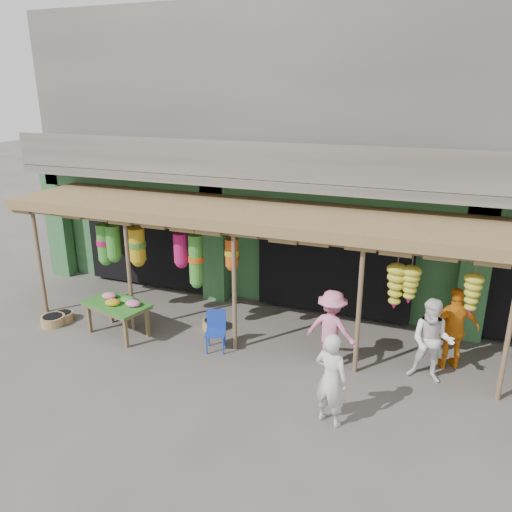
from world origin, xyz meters
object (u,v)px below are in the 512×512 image
(flower_table, at_px, (118,305))
(person_front, at_px, (331,379))
(person_shopper, at_px, (331,329))
(person_right, at_px, (432,341))
(person_vendor, at_px, (454,329))
(blue_chair, at_px, (216,328))

(flower_table, height_order, person_front, person_front)
(person_front, height_order, person_shopper, person_front)
(person_shopper, bearing_deg, flower_table, 15.67)
(person_front, distance_m, person_shopper, 1.77)
(person_right, height_order, person_shopper, person_right)
(person_front, height_order, person_vendor, person_vendor)
(person_right, bearing_deg, blue_chair, -170.30)
(person_right, bearing_deg, person_vendor, 64.04)
(blue_chair, height_order, person_front, person_front)
(flower_table, bearing_deg, person_shopper, 18.57)
(blue_chair, relative_size, person_vendor, 0.51)
(flower_table, bearing_deg, person_vendor, 23.60)
(blue_chair, relative_size, person_right, 0.52)
(person_vendor, bearing_deg, blue_chair, -11.70)
(flower_table, height_order, person_shopper, person_shopper)
(person_vendor, bearing_deg, person_shopper, -4.03)
(person_front, height_order, person_right, person_right)
(person_front, bearing_deg, flower_table, 3.12)
(person_front, xyz_separation_m, person_right, (1.43, 1.89, 0.01))
(flower_table, height_order, blue_chair, flower_table)
(flower_table, bearing_deg, person_right, 18.76)
(blue_chair, height_order, person_vendor, person_vendor)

